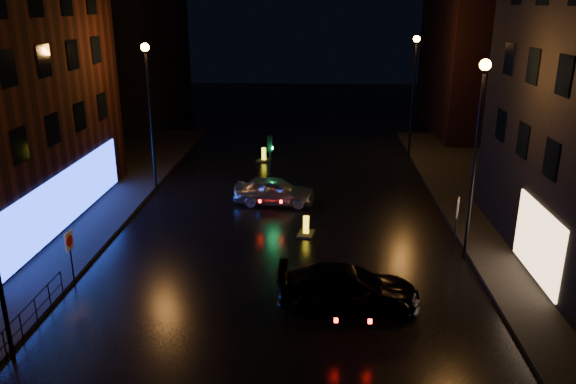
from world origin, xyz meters
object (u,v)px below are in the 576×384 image
at_px(road_sign_left, 70,246).
at_px(road_sign_right, 457,212).
at_px(bollard_near, 306,231).
at_px(silver_hatchback, 274,191).
at_px(bollard_far, 264,158).
at_px(traffic_signal, 270,186).
at_px(dark_sedan, 348,288).

bearing_deg(road_sign_left, road_sign_right, 18.94).
bearing_deg(bollard_near, road_sign_left, -138.28).
bearing_deg(silver_hatchback, bollard_far, 13.61).
relative_size(bollard_near, road_sign_left, 0.53).
distance_m(traffic_signal, bollard_near, 6.15).
bearing_deg(bollard_near, bollard_far, 114.17).
distance_m(traffic_signal, road_sign_left, 13.10).
distance_m(bollard_near, bollard_far, 13.26).
relative_size(dark_sedan, road_sign_left, 2.29).
distance_m(traffic_signal, silver_hatchback, 1.59).
distance_m(traffic_signal, bollard_far, 7.20).
bearing_deg(dark_sedan, road_sign_left, 84.35).
distance_m(bollard_near, road_sign_right, 6.91).
xyz_separation_m(silver_hatchback, road_sign_right, (8.36, -5.72, 1.09)).
bearing_deg(dark_sedan, bollard_near, 14.35).
bearing_deg(traffic_signal, road_sign_left, -120.89).
bearing_deg(silver_hatchback, traffic_signal, 17.62).
height_order(silver_hatchback, dark_sedan, silver_hatchback).
bearing_deg(silver_hatchback, dark_sedan, -157.58).
height_order(traffic_signal, dark_sedan, traffic_signal).
xyz_separation_m(silver_hatchback, bollard_near, (1.82, -4.21, -0.54)).
height_order(dark_sedan, road_sign_right, road_sign_right).
bearing_deg(dark_sedan, road_sign_right, -44.39).
relative_size(traffic_signal, bollard_far, 2.76).
bearing_deg(traffic_signal, bollard_far, 98.29).
bearing_deg(bollard_near, silver_hatchback, 123.46).
distance_m(dark_sedan, road_sign_left, 10.62).
bearing_deg(road_sign_left, bollard_far, 77.42).
relative_size(road_sign_left, road_sign_right, 0.91).
bearing_deg(traffic_signal, dark_sedan, -72.61).
relative_size(dark_sedan, bollard_far, 4.07).
xyz_separation_m(silver_hatchback, bollard_far, (-1.40, 8.65, -0.54)).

